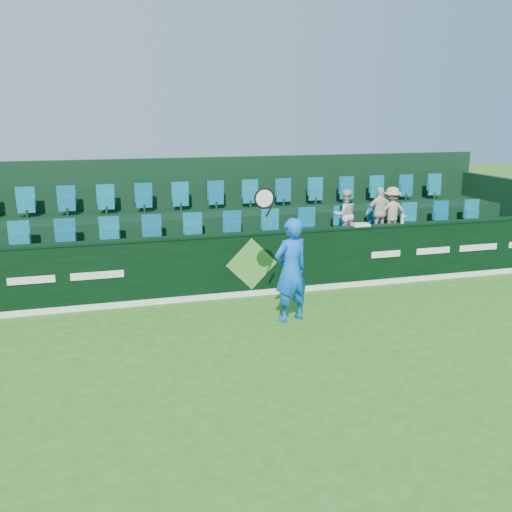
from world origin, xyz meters
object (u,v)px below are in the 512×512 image
object	(u,v)px
spectator_middle	(380,212)
towel	(360,225)
tennis_player	(291,269)
spectator_right	(392,212)
spectator_left	(345,215)
drinks_bottle	(402,219)

from	to	relation	value
spectator_middle	towel	xyz separation A→B (m)	(-1.06, -1.12, -0.04)
tennis_player	spectator_right	world-z (taller)	tennis_player
tennis_player	spectator_left	world-z (taller)	tennis_player
spectator_left	towel	bearing A→B (deg)	84.72
tennis_player	spectator_left	xyz separation A→B (m)	(2.33, 2.80, 0.42)
drinks_bottle	spectator_left	bearing A→B (deg)	128.23
spectator_middle	drinks_bottle	bearing A→B (deg)	90.82
towel	spectator_left	bearing A→B (deg)	82.97
spectator_right	drinks_bottle	world-z (taller)	spectator_right
towel	spectator_middle	bearing A→B (deg)	46.63
spectator_middle	drinks_bottle	distance (m)	1.12
spectator_left	towel	world-z (taller)	spectator_left
spectator_middle	spectator_right	xyz separation A→B (m)	(0.32, 0.00, -0.00)
spectator_left	drinks_bottle	size ratio (longest dim) A/B	5.66
towel	drinks_bottle	size ratio (longest dim) A/B	1.73
drinks_bottle	towel	bearing A→B (deg)	180.00
tennis_player	towel	world-z (taller)	tennis_player
tennis_player	drinks_bottle	distance (m)	3.66
spectator_right	towel	bearing A→B (deg)	45.64
spectator_middle	drinks_bottle	size ratio (longest dim) A/B	5.76
spectator_right	spectator_middle	bearing A→B (deg)	6.48
towel	tennis_player	bearing A→B (deg)	-142.54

